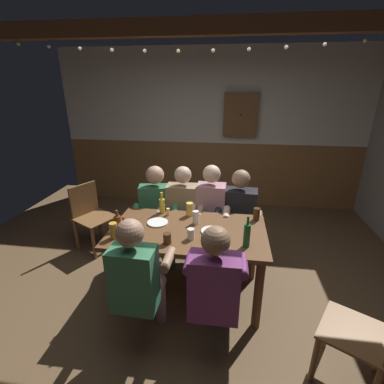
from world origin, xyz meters
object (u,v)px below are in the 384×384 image
at_px(person_3, 238,214).
at_px(bottle_2, 247,235).
at_px(person_5, 215,286).
at_px(bottle_3, 162,205).
at_px(pint_glass_3, 191,234).
at_px(person_1, 182,210).
at_px(bottle_1, 125,232).
at_px(pint_glass_5, 196,217).
at_px(bottle_0, 118,222).
at_px(chair_empty_near_right, 368,335).
at_px(chair_empty_near_left, 91,215).
at_px(pint_glass_0, 114,230).
at_px(person_4, 138,278).
at_px(person_0, 156,209).
at_px(dining_table, 188,241).
at_px(table_candle, 168,212).
at_px(plate_1, 212,231).
at_px(pint_glass_2, 190,209).
at_px(plate_0, 158,223).
at_px(wall_dart_cabinet, 241,114).
at_px(pint_glass_1, 167,238).
at_px(person_2, 210,212).
at_px(pint_glass_4, 257,214).

xyz_separation_m(person_3, bottle_2, (0.04, -0.89, 0.22)).
height_order(person_5, bottle_3, person_5).
distance_m(bottle_3, pint_glass_3, 0.65).
bearing_deg(person_1, bottle_1, 67.20).
xyz_separation_m(bottle_1, pint_glass_5, (0.60, 0.41, -0.02)).
xyz_separation_m(bottle_0, bottle_2, (1.24, -0.14, 0.04)).
xyz_separation_m(chair_empty_near_right, pint_glass_5, (-1.33, 0.93, 0.37)).
xyz_separation_m(chair_empty_near_left, pint_glass_0, (0.78, -1.02, 0.37)).
bearing_deg(person_4, person_0, 100.68).
bearing_deg(dining_table, table_candle, 131.56).
bearing_deg(person_1, person_4, 83.02).
distance_m(person_3, bottle_1, 1.42).
bearing_deg(person_5, person_1, 109.90).
bearing_deg(plate_1, table_candle, 148.26).
xyz_separation_m(dining_table, pint_glass_2, (-0.03, 0.32, 0.19)).
distance_m(person_3, person_5, 1.33).
bearing_deg(pint_glass_0, plate_0, 46.16).
height_order(person_5, pint_glass_0, person_5).
xyz_separation_m(person_1, person_5, (0.48, -1.32, -0.00)).
relative_size(pint_glass_0, pint_glass_3, 1.48).
xyz_separation_m(bottle_2, wall_dart_cabinet, (-0.04, 2.69, 0.76)).
height_order(person_1, plate_0, person_1).
bearing_deg(person_1, pint_glass_1, 90.16).
relative_size(person_2, pint_glass_3, 12.03).
relative_size(person_4, pint_glass_4, 9.17).
xyz_separation_m(person_1, bottle_1, (-0.37, -0.94, 0.19)).
relative_size(table_candle, plate_0, 0.38).
bearing_deg(bottle_2, pint_glass_2, 136.62).
distance_m(person_2, pint_glass_4, 0.64).
bearing_deg(person_4, bottle_0, 125.50).
height_order(bottle_2, wall_dart_cabinet, wall_dart_cabinet).
relative_size(bottle_1, bottle_3, 0.98).
bearing_deg(table_candle, person_1, 75.59).
xyz_separation_m(person_2, pint_glass_2, (-0.20, -0.33, 0.17)).
bearing_deg(bottle_1, person_4, -58.49).
bearing_deg(bottle_2, bottle_3, 147.02).
xyz_separation_m(person_1, plate_1, (0.40, -0.68, 0.11)).
xyz_separation_m(dining_table, bottle_0, (-0.68, -0.08, 0.20)).
height_order(chair_empty_near_left, pint_glass_4, pint_glass_4).
bearing_deg(pint_glass_4, person_5, -111.19).
xyz_separation_m(chair_empty_near_left, table_candle, (1.17, -0.47, 0.34)).
bearing_deg(plate_1, pint_glass_5, 139.09).
bearing_deg(bottle_0, pint_glass_5, 16.90).
distance_m(pint_glass_0, pint_glass_2, 0.85).
height_order(person_1, pint_glass_1, person_1).
height_order(person_2, bottle_0, person_2).
xyz_separation_m(bottle_2, pint_glass_3, (-0.50, 0.06, -0.06)).
height_order(person_4, wall_dart_cabinet, wall_dart_cabinet).
distance_m(person_4, table_candle, 0.97).
bearing_deg(pint_glass_0, person_4, -49.47).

